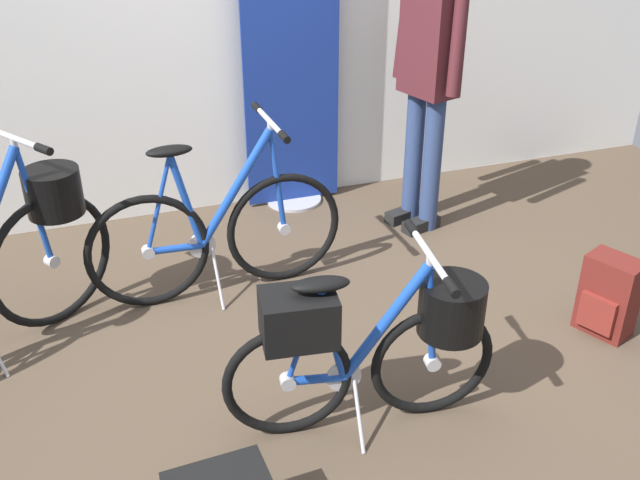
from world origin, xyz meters
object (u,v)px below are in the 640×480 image
visitor_near_wall (429,66)px  backpack_on_floor (608,296)px  folding_bike_foreground (374,338)px  display_bike_right (217,232)px  floor_banner_stand (292,90)px

visitor_near_wall → backpack_on_floor: visitor_near_wall is taller
folding_bike_foreground → display_bike_right: bearing=108.1°
folding_bike_foreground → display_bike_right: size_ratio=0.83×
folding_bike_foreground → visitor_near_wall: 1.88m
floor_banner_stand → folding_bike_foreground: bearing=-98.3°
visitor_near_wall → backpack_on_floor: size_ratio=4.27×
display_bike_right → visitor_near_wall: size_ratio=0.78×
floor_banner_stand → backpack_on_floor: floor_banner_stand is taller
display_bike_right → backpack_on_floor: 1.93m
folding_bike_foreground → display_bike_right: (-0.38, 1.15, -0.07)m
visitor_near_wall → backpack_on_floor: 1.57m
floor_banner_stand → display_bike_right: bearing=-126.6°
folding_bike_foreground → visitor_near_wall: size_ratio=0.64×
folding_bike_foreground → backpack_on_floor: (1.29, 0.21, -0.22)m
display_bike_right → visitor_near_wall: (1.32, 0.37, 0.63)m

